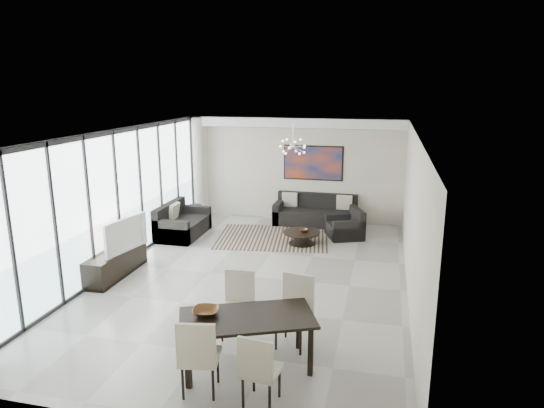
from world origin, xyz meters
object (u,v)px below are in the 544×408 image
(sofa_main, at_px, (315,214))
(tv_console, at_px, (115,263))
(coffee_table, at_px, (302,237))
(dining_table, at_px, (247,322))
(television, at_px, (121,234))

(sofa_main, relative_size, tv_console, 1.30)
(tv_console, bearing_deg, coffee_table, 40.22)
(tv_console, height_order, dining_table, dining_table)
(tv_console, bearing_deg, sofa_main, 53.63)
(television, relative_size, dining_table, 0.58)
(coffee_table, distance_m, tv_console, 4.38)
(coffee_table, height_order, tv_console, tv_console)
(television, distance_m, dining_table, 4.24)
(coffee_table, xyz_separation_m, television, (-3.18, -2.78, 0.70))
(television, bearing_deg, coffee_table, -37.36)
(coffee_table, height_order, sofa_main, sofa_main)
(sofa_main, bearing_deg, coffee_table, -92.27)
(sofa_main, bearing_deg, tv_console, -126.37)
(television, height_order, dining_table, television)
(sofa_main, xyz_separation_m, tv_console, (-3.41, -4.64, -0.01))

